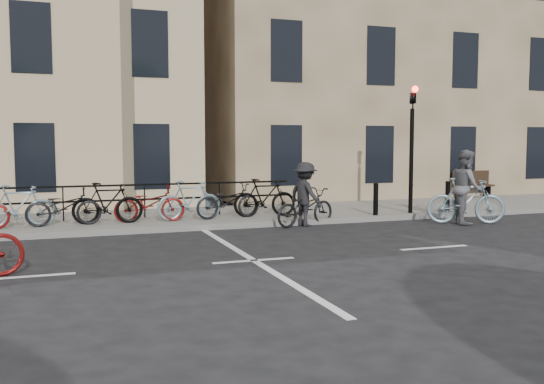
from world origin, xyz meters
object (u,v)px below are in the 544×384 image
object	(u,v)px
traffic_light	(412,133)
cyclist_grey	(466,194)
cyclist_dark	(305,201)
bench	(472,183)

from	to	relation	value
traffic_light	cyclist_grey	xyz separation A→B (m)	(0.73, -1.55, -1.64)
traffic_light	cyclist_grey	bearing A→B (deg)	-64.81
cyclist_dark	traffic_light	bearing A→B (deg)	-101.71
traffic_light	bench	bearing A→B (deg)	35.25
traffic_light	cyclist_dark	xyz separation A→B (m)	(-3.50, -0.44, -1.79)
bench	cyclist_dark	size ratio (longest dim) A/B	0.80
traffic_light	bench	distance (m)	6.14
bench	cyclist_dark	xyz separation A→B (m)	(-8.30, -3.83, -0.01)
cyclist_dark	cyclist_grey	bearing A→B (deg)	-123.58
bench	cyclist_grey	distance (m)	6.40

